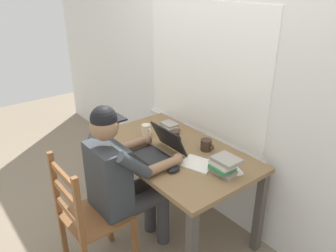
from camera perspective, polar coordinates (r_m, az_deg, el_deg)
The scene contains 14 objects.
ground_plane at distance 3.07m, azimuth 0.72°, elevation -16.48°, with size 8.00×8.00×0.00m, color gray.
back_wall at distance 2.75m, azimuth 8.65°, elevation 9.06°, with size 6.00×0.08×2.60m.
desk at distance 2.69m, azimuth 0.79°, elevation -5.90°, with size 1.34×0.80×0.75m.
seated_person at distance 2.43m, azimuth -7.78°, elevation -8.49°, with size 0.50×0.60×1.26m.
wooden_chair at distance 2.47m, azimuth -13.26°, elevation -14.97°, with size 0.42×0.42×0.96m.
laptop at distance 2.54m, azimuth -1.63°, elevation -4.09°, with size 0.33×0.33×0.22m.
computer_mouse at distance 2.36m, azimuth 1.00°, elevation -7.42°, with size 0.06×0.10×0.03m, color black.
coffee_mug_white at distance 2.86m, azimuth -3.70°, elevation -0.69°, with size 0.11×0.08×0.10m.
coffee_mug_dark at distance 2.74m, azimuth 1.19°, elevation -1.83°, with size 0.12×0.08×0.10m.
coffee_mug_spare at distance 2.64m, azimuth 6.53°, elevation -3.22°, with size 0.13×0.09×0.09m.
book_stack_main at distance 2.35m, azimuth 9.44°, elevation -6.57°, with size 0.20×0.16×0.12m.
book_stack_side at distance 2.95m, azimuth 0.23°, elevation -0.19°, with size 0.17×0.14×0.07m.
paper_pile_near_laptop at distance 2.46m, azimuth 5.02°, elevation -6.40°, with size 0.23×0.19×0.01m, color silver.
paper_pile_back_corner at distance 2.42m, azimuth 10.02°, elevation -7.13°, with size 0.20×0.15×0.02m, color white.
Camera 1 is at (1.80, -1.48, 2.01)m, focal length 35.91 mm.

